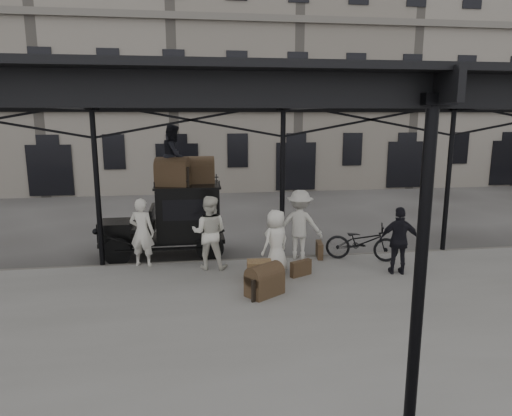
{
  "coord_description": "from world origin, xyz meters",
  "views": [
    {
      "loc": [
        -2.55,
        -10.4,
        4.19
      ],
      "look_at": [
        -0.81,
        1.6,
        1.7
      ],
      "focal_mm": 32.0,
      "sensor_mm": 36.0,
      "label": 1
    }
  ],
  "objects": [
    {
      "name": "wicker_hamper",
      "position": [
        -0.93,
        0.2,
        0.4
      ],
      "size": [
        0.63,
        0.5,
        0.5
      ],
      "primitive_type": "cube",
      "rotation": [
        0.0,
        0.0,
        -0.08
      ],
      "color": "olive",
      "rests_on": "platform"
    },
    {
      "name": "porter_centre",
      "position": [
        -0.42,
        0.69,
        0.99
      ],
      "size": [
        0.98,
        0.9,
        1.68
      ],
      "primitive_type": "imported",
      "rotation": [
        0.0,
        0.0,
        3.74
      ],
      "color": "silver",
      "rests_on": "platform"
    },
    {
      "name": "platform",
      "position": [
        0.0,
        -2.0,
        0.07
      ],
      "size": [
        28.0,
        8.0,
        0.15
      ],
      "primitive_type": "cube",
      "color": "slate",
      "rests_on": "ground"
    },
    {
      "name": "porter_right",
      "position": [
        0.47,
        1.8,
        1.14
      ],
      "size": [
        1.47,
        1.18,
        1.98
      ],
      "primitive_type": "imported",
      "rotation": [
        0.0,
        0.0,
        2.73
      ],
      "color": "beige",
      "rests_on": "platform"
    },
    {
      "name": "taxi",
      "position": [
        -2.97,
        3.05,
        1.2
      ],
      "size": [
        3.65,
        1.55,
        2.18
      ],
      "color": "black",
      "rests_on": "ground"
    },
    {
      "name": "suitcase_upright",
      "position": [
        1.07,
        1.8,
        0.38
      ],
      "size": [
        0.24,
        0.62,
        0.45
      ],
      "primitive_type": "cube",
      "rotation": [
        0.0,
        0.0,
        -0.16
      ],
      "color": "#4C3423",
      "rests_on": "platform"
    },
    {
      "name": "canopy",
      "position": [
        0.0,
        -1.72,
        4.6
      ],
      "size": [
        22.5,
        9.0,
        4.74
      ],
      "color": "black",
      "rests_on": "ground"
    },
    {
      "name": "steamer_trunk_roof_far",
      "position": [
        -2.3,
        3.25,
        2.51
      ],
      "size": [
        0.92,
        0.58,
        0.67
      ],
      "primitive_type": null,
      "rotation": [
        0.0,
        0.0,
        0.03
      ],
      "color": "#4C3423",
      "rests_on": "taxi"
    },
    {
      "name": "porter_left",
      "position": [
        -3.88,
        1.8,
        1.08
      ],
      "size": [
        0.78,
        0.63,
        1.87
      ],
      "primitive_type": "imported",
      "rotation": [
        0.0,
        0.0,
        2.84
      ],
      "color": "beige",
      "rests_on": "platform"
    },
    {
      "name": "steamer_trunk_roof_near",
      "position": [
        -3.05,
        2.8,
        2.52
      ],
      "size": [
        1.06,
        0.81,
        0.69
      ],
      "primitive_type": null,
      "rotation": [
        0.0,
        0.0,
        -0.27
      ],
      "color": "#4C3423",
      "rests_on": "taxi"
    },
    {
      "name": "porter_midleft",
      "position": [
        -2.1,
        1.34,
        1.13
      ],
      "size": [
        1.1,
        0.94,
        1.96
      ],
      "primitive_type": "imported",
      "rotation": [
        0.0,
        0.0,
        2.91
      ],
      "color": "silver",
      "rests_on": "platform"
    },
    {
      "name": "ground",
      "position": [
        0.0,
        0.0,
        0.0
      ],
      "size": [
        120.0,
        120.0,
        0.0
      ],
      "primitive_type": "plane",
      "color": "#383533",
      "rests_on": "ground"
    },
    {
      "name": "porter_roof",
      "position": [
        -3.0,
        2.95,
        3.05
      ],
      "size": [
        0.81,
        0.96,
        1.73
      ],
      "primitive_type": "imported",
      "rotation": [
        0.0,
        0.0,
        1.37
      ],
      "color": "black",
      "rests_on": "taxi"
    },
    {
      "name": "bicycle",
      "position": [
        2.18,
        1.41,
        0.68
      ],
      "size": [
        2.12,
        1.34,
        1.05
      ],
      "primitive_type": "imported",
      "rotation": [
        0.0,
        0.0,
        1.22
      ],
      "color": "black",
      "rests_on": "platform"
    },
    {
      "name": "suitcase_flat",
      "position": [
        0.17,
        0.38,
        0.35
      ],
      "size": [
        0.6,
        0.4,
        0.4
      ],
      "primitive_type": "cube",
      "rotation": [
        0.0,
        0.0,
        0.46
      ],
      "color": "#4C3423",
      "rests_on": "platform"
    },
    {
      "name": "porter_official",
      "position": [
        2.7,
        0.2,
        1.03
      ],
      "size": [
        1.1,
        0.65,
        1.75
      ],
      "primitive_type": "imported",
      "rotation": [
        0.0,
        0.0,
        2.91
      ],
      "color": "black",
      "rests_on": "platform"
    },
    {
      "name": "building_frontage",
      "position": [
        0.0,
        18.0,
        7.0
      ],
      "size": [
        64.0,
        8.0,
        14.0
      ],
      "primitive_type": "cube",
      "color": "slate",
      "rests_on": "ground"
    },
    {
      "name": "steamer_trunk_platform",
      "position": [
        -0.95,
        -0.71,
        0.45
      ],
      "size": [
        0.97,
        0.88,
        0.61
      ],
      "primitive_type": null,
      "rotation": [
        0.0,
        0.0,
        0.6
      ],
      "color": "#4C3423",
      "rests_on": "platform"
    }
  ]
}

